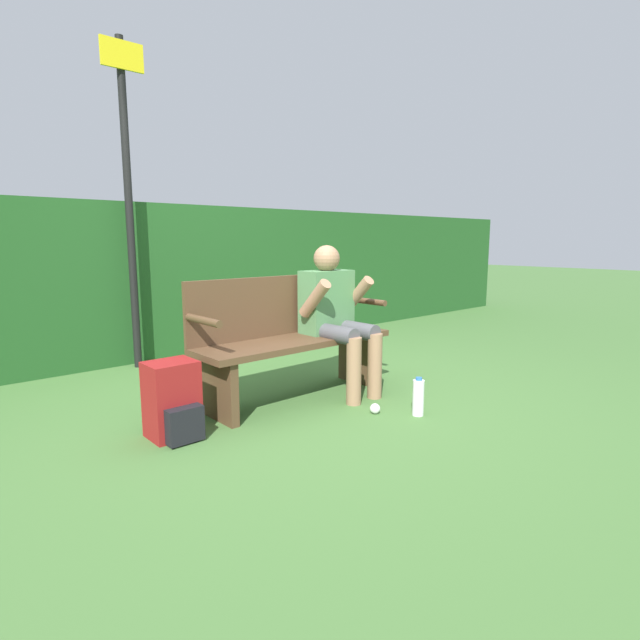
% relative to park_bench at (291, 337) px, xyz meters
% --- Properties ---
extents(ground_plane, '(40.00, 40.00, 0.00)m').
position_rel_park_bench_xyz_m(ground_plane, '(0.00, -0.07, -0.47)').
color(ground_plane, '#426B33').
extents(hedge_back, '(12.00, 0.57, 1.55)m').
position_rel_park_bench_xyz_m(hedge_back, '(0.00, 2.11, 0.31)').
color(hedge_back, '#1E4C1E').
rests_on(hedge_back, ground).
extents(park_bench, '(1.58, 0.46, 0.92)m').
position_rel_park_bench_xyz_m(park_bench, '(0.00, 0.00, 0.00)').
color(park_bench, '#513823').
rests_on(park_bench, ground).
extents(person_seated, '(0.55, 0.59, 1.16)m').
position_rel_park_bench_xyz_m(person_seated, '(0.35, -0.12, 0.18)').
color(person_seated, '#4C7F4C').
rests_on(person_seated, ground).
extents(backpack, '(0.29, 0.32, 0.47)m').
position_rel_park_bench_xyz_m(backpack, '(-1.02, -0.14, -0.25)').
color(backpack, maroon).
rests_on(backpack, ground).
extents(water_bottle, '(0.08, 0.08, 0.27)m').
position_rel_park_bench_xyz_m(water_bottle, '(0.40, -0.90, -0.34)').
color(water_bottle, white).
rests_on(water_bottle, ground).
extents(signpost, '(0.37, 0.09, 2.94)m').
position_rel_park_bench_xyz_m(signpost, '(-0.52, 1.69, 1.16)').
color(signpost, black).
rests_on(signpost, ground).
extents(parked_car, '(4.73, 2.81, 1.33)m').
position_rel_park_bench_xyz_m(parked_car, '(3.83, 12.05, 0.16)').
color(parked_car, '#2D4784').
rests_on(parked_car, ground).
extents(litter_crumple, '(0.07, 0.07, 0.07)m').
position_rel_park_bench_xyz_m(litter_crumple, '(0.20, -0.68, -0.43)').
color(litter_crumple, silver).
rests_on(litter_crumple, ground).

